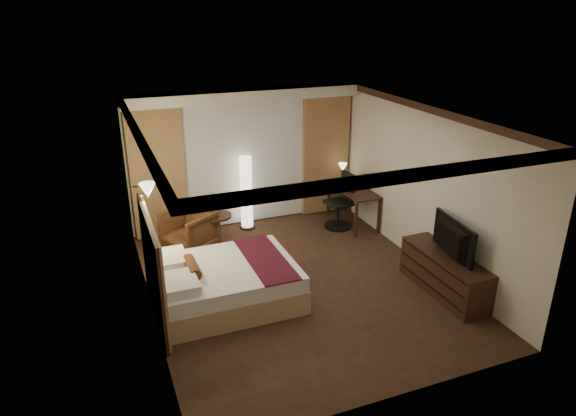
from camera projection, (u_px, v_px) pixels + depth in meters
name	position (u px, v px, depth m)	size (l,w,h in m)	color
floor	(297.00, 283.00, 8.20)	(4.50, 5.50, 0.01)	#302112
ceiling	(298.00, 116.00, 7.19)	(4.50, 5.50, 0.01)	white
back_wall	(244.00, 157.00, 10.07)	(4.50, 0.02, 2.70)	beige
left_wall	(144.00, 227.00, 6.93)	(0.02, 5.50, 2.70)	beige
right_wall	(423.00, 187.00, 8.46)	(0.02, 5.50, 2.70)	beige
crown_molding	(298.00, 120.00, 7.22)	(4.50, 5.50, 0.12)	black
soffit	(246.00, 95.00, 9.39)	(4.50, 0.50, 0.20)	white
curtain_sheer	(246.00, 163.00, 10.04)	(2.48, 0.04, 2.45)	silver
curtain_left_drape	(158.00, 174.00, 9.41)	(1.00, 0.14, 2.45)	#A9884D
curtain_right_drape	(325.00, 155.00, 10.57)	(1.00, 0.14, 2.45)	#A9884D
wall_sconce	(147.00, 190.00, 7.50)	(0.24, 0.24, 0.24)	white
bed	(227.00, 283.00, 7.62)	(2.04, 1.59, 0.60)	white
headboard	(153.00, 269.00, 7.10)	(0.12, 1.89, 1.50)	tan
armchair	(189.00, 228.00, 9.22)	(0.78, 0.73, 0.80)	#492516
side_table	(218.00, 229.00, 9.43)	(0.53, 0.53, 0.59)	black
floor_lamp	(246.00, 193.00, 9.97)	(0.31, 0.31, 1.48)	white
desk	(353.00, 206.00, 10.28)	(0.55, 1.30, 0.75)	black
desk_lamp	(342.00, 173.00, 10.51)	(0.18, 0.18, 0.34)	#FFD899
office_chair	(339.00, 201.00, 10.05)	(0.54, 0.54, 1.12)	black
dresser	(444.00, 274.00, 7.85)	(0.50, 1.64, 0.64)	black
television	(448.00, 237.00, 7.60)	(1.05, 0.60, 0.14)	black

